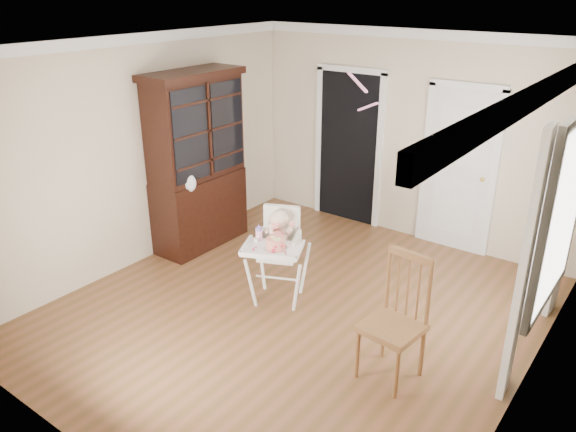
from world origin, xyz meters
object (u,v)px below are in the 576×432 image
Objects in this scene: high_chair at (278,245)px; sippy_cup at (259,233)px; cake at (275,243)px; dining_chair at (395,323)px; china_cabinet at (197,162)px.

high_chair is 0.26m from sippy_cup.
sippy_cup is at bearing 167.90° from cake.
dining_chair is (1.44, -0.21, -0.26)m from cake.
china_cabinet reaches higher than sippy_cup.
sippy_cup is (-0.13, -0.15, 0.16)m from high_chair.
dining_chair reaches higher than high_chair.
cake is 0.11× the size of china_cabinet.
cake is at bearing -12.10° from sippy_cup.
sippy_cup is 0.16× the size of dining_chair.
cake is at bearing -83.04° from high_chair.
dining_chair is (1.70, -0.26, -0.28)m from sippy_cup.
high_chair is at bearing -17.70° from china_cabinet.
china_cabinet is 1.97× the size of dining_chair.
dining_chair reaches higher than sippy_cup.
china_cabinet reaches higher than cake.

